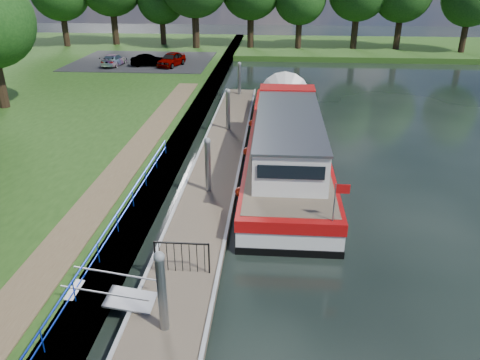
# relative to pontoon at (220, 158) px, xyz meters

# --- Properties ---
(ground) EXTENTS (160.00, 160.00, 0.00)m
(ground) POSITION_rel_pontoon_xyz_m (0.00, -13.00, -0.18)
(ground) COLOR black
(ground) RESTS_ON ground
(bank_edge) EXTENTS (1.10, 90.00, 0.78)m
(bank_edge) POSITION_rel_pontoon_xyz_m (-2.55, 2.00, 0.20)
(bank_edge) COLOR #473D2D
(bank_edge) RESTS_ON ground
(far_bank) EXTENTS (60.00, 18.00, 0.60)m
(far_bank) POSITION_rel_pontoon_xyz_m (12.00, 39.00, 0.12)
(far_bank) COLOR #1F4213
(far_bank) RESTS_ON ground
(footpath) EXTENTS (1.60, 40.00, 0.05)m
(footpath) POSITION_rel_pontoon_xyz_m (-4.40, -5.00, 0.62)
(footpath) COLOR brown
(footpath) RESTS_ON riverbank
(carpark) EXTENTS (14.00, 12.00, 0.06)m
(carpark) POSITION_rel_pontoon_xyz_m (-11.00, 25.00, 0.62)
(carpark) COLOR black
(carpark) RESTS_ON riverbank
(blue_fence) EXTENTS (0.04, 18.04, 0.72)m
(blue_fence) POSITION_rel_pontoon_xyz_m (-2.75, -10.00, 1.13)
(blue_fence) COLOR #0C2DBF
(blue_fence) RESTS_ON riverbank
(pontoon) EXTENTS (2.50, 30.00, 0.56)m
(pontoon) POSITION_rel_pontoon_xyz_m (0.00, 0.00, 0.00)
(pontoon) COLOR brown
(pontoon) RESTS_ON ground
(mooring_piles) EXTENTS (0.30, 27.30, 3.55)m
(mooring_piles) POSITION_rel_pontoon_xyz_m (0.00, 0.00, 1.10)
(mooring_piles) COLOR gray
(mooring_piles) RESTS_ON ground
(gangway) EXTENTS (2.58, 1.00, 0.92)m
(gangway) POSITION_rel_pontoon_xyz_m (-1.85, -12.50, 0.44)
(gangway) COLOR #A5A8AD
(gangway) RESTS_ON ground
(gate_panel) EXTENTS (1.85, 0.05, 1.15)m
(gate_panel) POSITION_rel_pontoon_xyz_m (-0.00, -10.80, 0.97)
(gate_panel) COLOR black
(gate_panel) RESTS_ON ground
(barge) EXTENTS (4.36, 21.15, 4.78)m
(barge) POSITION_rel_pontoon_xyz_m (3.60, 1.36, 0.90)
(barge) COLOR black
(barge) RESTS_ON ground
(car_a) EXTENTS (2.54, 4.18, 1.33)m
(car_a) POSITION_rel_pontoon_xyz_m (-7.39, 22.29, 1.32)
(car_a) COLOR #999999
(car_a) RESTS_ON carpark
(car_b) EXTENTS (3.53, 1.79, 1.11)m
(car_b) POSITION_rel_pontoon_xyz_m (-9.65, 22.14, 1.21)
(car_b) COLOR #999999
(car_b) RESTS_ON carpark
(car_c) EXTENTS (1.79, 3.93, 1.12)m
(car_c) POSITION_rel_pontoon_xyz_m (-13.11, 22.16, 1.21)
(car_c) COLOR #999999
(car_c) RESTS_ON carpark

